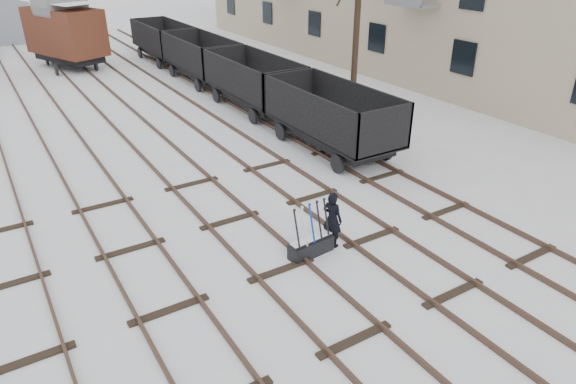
# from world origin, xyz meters

# --- Properties ---
(ground) EXTENTS (120.00, 120.00, 0.00)m
(ground) POSITION_xyz_m (0.00, 0.00, 0.00)
(ground) COLOR white
(ground) RESTS_ON ground
(tracks) EXTENTS (13.90, 52.00, 0.16)m
(tracks) POSITION_xyz_m (-0.00, 13.67, 0.07)
(tracks) COLOR black
(tracks) RESTS_ON ground
(ground_frame) EXTENTS (1.33, 0.54, 1.49)m
(ground_frame) POSITION_xyz_m (1.07, 0.23, 0.28)
(ground_frame) COLOR black
(ground_frame) RESTS_ON ground
(worker) EXTENTS (0.58, 0.69, 1.62)m
(worker) POSITION_xyz_m (1.82, 0.33, 0.81)
(worker) COLOR black
(worker) RESTS_ON ground
(freight_wagon_a) EXTENTS (2.48, 6.21, 2.53)m
(freight_wagon_a) POSITION_xyz_m (6.00, 6.13, 0.97)
(freight_wagon_a) COLOR black
(freight_wagon_a) RESTS_ON ground
(freight_wagon_b) EXTENTS (2.48, 6.21, 2.53)m
(freight_wagon_b) POSITION_xyz_m (6.00, 12.53, 0.97)
(freight_wagon_b) COLOR black
(freight_wagon_b) RESTS_ON ground
(freight_wagon_c) EXTENTS (2.48, 6.21, 2.53)m
(freight_wagon_c) POSITION_xyz_m (6.00, 18.93, 0.97)
(freight_wagon_c) COLOR black
(freight_wagon_c) RESTS_ON ground
(freight_wagon_d) EXTENTS (2.48, 6.21, 2.53)m
(freight_wagon_d) POSITION_xyz_m (6.00, 25.33, 0.97)
(freight_wagon_d) COLOR black
(freight_wagon_d) RESTS_ON ground
(box_van_wagon) EXTENTS (4.61, 6.03, 4.09)m
(box_van_wagon) POSITION_xyz_m (0.10, 26.66, 2.39)
(box_van_wagon) COLOR black
(box_van_wagon) RESTS_ON ground
(tree_near) EXTENTS (0.30, 0.30, 8.52)m
(tree_near) POSITION_xyz_m (10.37, 10.26, 4.26)
(tree_near) COLOR black
(tree_near) RESTS_ON ground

